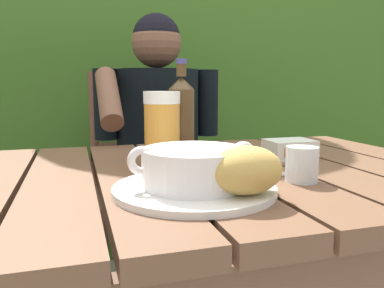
{
  "coord_description": "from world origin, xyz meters",
  "views": [
    {
      "loc": [
        -0.25,
        -0.8,
        0.92
      ],
      "look_at": [
        -0.03,
        -0.07,
        0.81
      ],
      "focal_mm": 36.2,
      "sensor_mm": 36.0,
      "label": 1
    }
  ],
  "objects_px": {
    "bread_roll": "(246,170)",
    "beer_glass": "(162,129)",
    "serving_plate": "(194,189)",
    "beer_bottle": "(180,118)",
    "butter_tub": "(290,149)",
    "chair_near_diner": "(151,184)",
    "person_eating": "(159,143)",
    "water_glass_small": "(302,164)",
    "soup_bowl": "(194,166)",
    "table_knife": "(248,174)"
  },
  "relations": [
    {
      "from": "bread_roll",
      "to": "person_eating",
      "type": "bearing_deg",
      "value": 86.99
    },
    {
      "from": "person_eating",
      "to": "bread_roll",
      "type": "relative_size",
      "value": 9.1
    },
    {
      "from": "bread_roll",
      "to": "beer_bottle",
      "type": "distance_m",
      "value": 0.35
    },
    {
      "from": "bread_roll",
      "to": "beer_glass",
      "type": "distance_m",
      "value": 0.31
    },
    {
      "from": "chair_near_diner",
      "to": "beer_glass",
      "type": "height_order",
      "value": "chair_near_diner"
    },
    {
      "from": "person_eating",
      "to": "table_knife",
      "type": "distance_m",
      "value": 0.73
    },
    {
      "from": "beer_glass",
      "to": "beer_bottle",
      "type": "xyz_separation_m",
      "value": [
        0.06,
        0.05,
        0.02
      ]
    },
    {
      "from": "person_eating",
      "to": "serving_plate",
      "type": "height_order",
      "value": "person_eating"
    },
    {
      "from": "person_eating",
      "to": "serving_plate",
      "type": "bearing_deg",
      "value": -97.73
    },
    {
      "from": "serving_plate",
      "to": "table_knife",
      "type": "distance_m",
      "value": 0.17
    },
    {
      "from": "beer_bottle",
      "to": "beer_glass",
      "type": "bearing_deg",
      "value": -139.07
    },
    {
      "from": "soup_bowl",
      "to": "chair_near_diner",
      "type": "bearing_deg",
      "value": 83.6
    },
    {
      "from": "water_glass_small",
      "to": "beer_bottle",
      "type": "bearing_deg",
      "value": 123.67
    },
    {
      "from": "person_eating",
      "to": "water_glass_small",
      "type": "bearing_deg",
      "value": -82.02
    },
    {
      "from": "soup_bowl",
      "to": "bread_roll",
      "type": "distance_m",
      "value": 0.1
    },
    {
      "from": "beer_glass",
      "to": "water_glass_small",
      "type": "bearing_deg",
      "value": -43.02
    },
    {
      "from": "soup_bowl",
      "to": "bread_roll",
      "type": "height_order",
      "value": "bread_roll"
    },
    {
      "from": "beer_bottle",
      "to": "water_glass_small",
      "type": "xyz_separation_m",
      "value": [
        0.17,
        -0.26,
        -0.07
      ]
    },
    {
      "from": "water_glass_small",
      "to": "butter_tub",
      "type": "height_order",
      "value": "water_glass_small"
    },
    {
      "from": "serving_plate",
      "to": "bread_roll",
      "type": "distance_m",
      "value": 0.11
    },
    {
      "from": "water_glass_small",
      "to": "beer_glass",
      "type": "bearing_deg",
      "value": 136.98
    },
    {
      "from": "table_knife",
      "to": "butter_tub",
      "type": "bearing_deg",
      "value": 39.03
    },
    {
      "from": "soup_bowl",
      "to": "water_glass_small",
      "type": "relative_size",
      "value": 3.39
    },
    {
      "from": "serving_plate",
      "to": "butter_tub",
      "type": "relative_size",
      "value": 2.43
    },
    {
      "from": "chair_near_diner",
      "to": "butter_tub",
      "type": "bearing_deg",
      "value": -74.37
    },
    {
      "from": "serving_plate",
      "to": "water_glass_small",
      "type": "relative_size",
      "value": 4.17
    },
    {
      "from": "bread_roll",
      "to": "beer_glass",
      "type": "relative_size",
      "value": 0.76
    },
    {
      "from": "person_eating",
      "to": "chair_near_diner",
      "type": "bearing_deg",
      "value": 89.14
    },
    {
      "from": "butter_tub",
      "to": "table_knife",
      "type": "bearing_deg",
      "value": -140.97
    },
    {
      "from": "chair_near_diner",
      "to": "beer_glass",
      "type": "bearing_deg",
      "value": -98.7
    },
    {
      "from": "serving_plate",
      "to": "soup_bowl",
      "type": "distance_m",
      "value": 0.04
    },
    {
      "from": "butter_tub",
      "to": "soup_bowl",
      "type": "bearing_deg",
      "value": -144.43
    },
    {
      "from": "chair_near_diner",
      "to": "butter_tub",
      "type": "distance_m",
      "value": 0.85
    },
    {
      "from": "chair_near_diner",
      "to": "beer_glass",
      "type": "relative_size",
      "value": 5.67
    },
    {
      "from": "chair_near_diner",
      "to": "bread_roll",
      "type": "relative_size",
      "value": 7.49
    },
    {
      "from": "person_eating",
      "to": "butter_tub",
      "type": "bearing_deg",
      "value": -69.14
    },
    {
      "from": "serving_plate",
      "to": "beer_bottle",
      "type": "relative_size",
      "value": 1.16
    },
    {
      "from": "chair_near_diner",
      "to": "water_glass_small",
      "type": "height_order",
      "value": "chair_near_diner"
    },
    {
      "from": "serving_plate",
      "to": "butter_tub",
      "type": "height_order",
      "value": "butter_tub"
    },
    {
      "from": "soup_bowl",
      "to": "beer_glass",
      "type": "bearing_deg",
      "value": 91.7
    },
    {
      "from": "chair_near_diner",
      "to": "beer_glass",
      "type": "distance_m",
      "value": 0.86
    },
    {
      "from": "beer_glass",
      "to": "butter_tub",
      "type": "height_order",
      "value": "beer_glass"
    },
    {
      "from": "person_eating",
      "to": "beer_bottle",
      "type": "bearing_deg",
      "value": -96.57
    },
    {
      "from": "serving_plate",
      "to": "table_knife",
      "type": "bearing_deg",
      "value": 30.6
    },
    {
      "from": "soup_bowl",
      "to": "serving_plate",
      "type": "bearing_deg",
      "value": 0.0
    },
    {
      "from": "beer_bottle",
      "to": "table_knife",
      "type": "relative_size",
      "value": 1.53
    },
    {
      "from": "person_eating",
      "to": "beer_bottle",
      "type": "distance_m",
      "value": 0.56
    },
    {
      "from": "person_eating",
      "to": "water_glass_small",
      "type": "relative_size",
      "value": 17.29
    },
    {
      "from": "bread_roll",
      "to": "serving_plate",
      "type": "bearing_deg",
      "value": 130.6
    },
    {
      "from": "butter_tub",
      "to": "chair_near_diner",
      "type": "bearing_deg",
      "value": 105.63
    }
  ]
}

